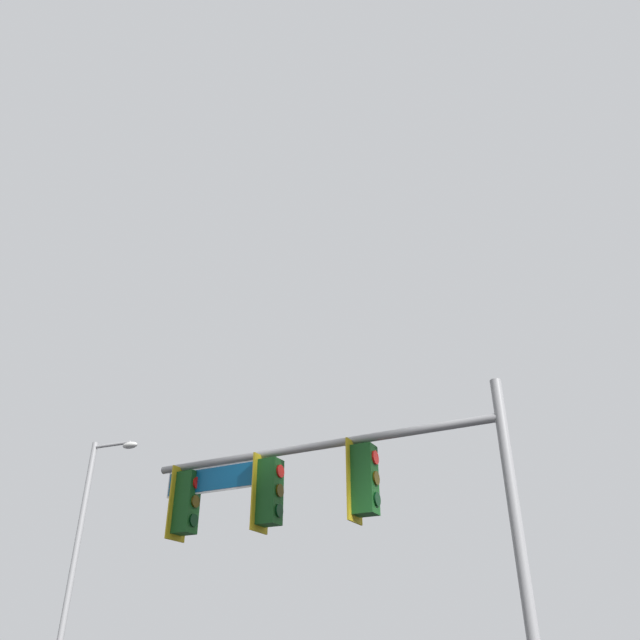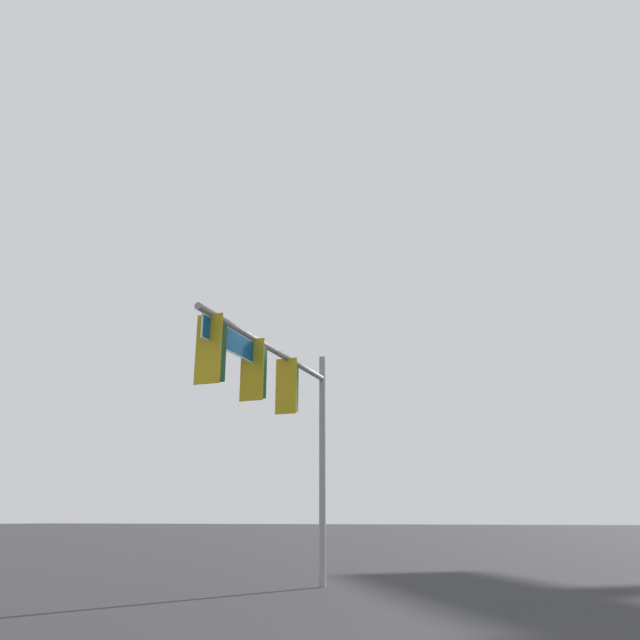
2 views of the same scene
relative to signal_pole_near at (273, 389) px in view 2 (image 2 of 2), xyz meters
name	(u,v)px [view 2 (image 2 of 2)]	position (x,y,z in m)	size (l,w,h in m)	color
signal_pole_near	(273,389)	(0.00, 0.00, 0.00)	(6.52, 0.59, 5.80)	gray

